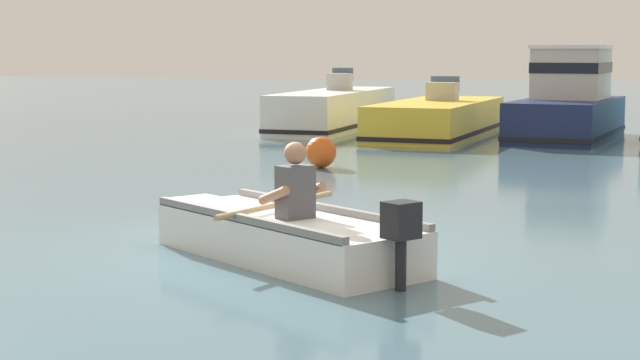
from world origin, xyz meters
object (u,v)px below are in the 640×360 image
object	(u,v)px
moored_boat_white	(334,111)
moored_boat_navy	(568,105)
mooring_buoy	(321,152)
moored_boat_yellow	(438,120)
rowboat_with_person	(282,234)

from	to	relation	value
moored_boat_white	moored_boat_navy	bearing A→B (deg)	-13.05
moored_boat_navy	moored_boat_white	bearing A→B (deg)	166.95
moored_boat_navy	mooring_buoy	world-z (taller)	moored_boat_navy
moored_boat_yellow	mooring_buoy	bearing A→B (deg)	-98.20
rowboat_with_person	moored_boat_navy	bearing A→B (deg)	80.88
moored_boat_navy	mooring_buoy	size ratio (longest dim) A/B	8.90
rowboat_with_person	moored_boat_white	bearing A→B (deg)	102.32
rowboat_with_person	mooring_buoy	size ratio (longest dim) A/B	6.02
moored_boat_yellow	mooring_buoy	distance (m)	7.13
moored_boat_white	moored_boat_yellow	xyz separation A→B (m)	(2.89, -1.36, -0.08)
moored_boat_navy	mooring_buoy	bearing A→B (deg)	-119.88
moored_boat_navy	moored_boat_yellow	bearing A→B (deg)	179.76
rowboat_with_person	moored_boat_white	distance (m)	16.58
moored_boat_yellow	mooring_buoy	size ratio (longest dim) A/B	11.13
moored_boat_navy	mooring_buoy	distance (m)	8.14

